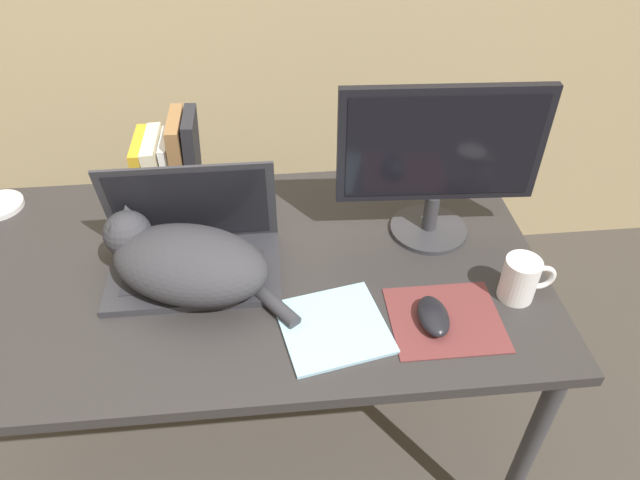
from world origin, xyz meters
TOP-DOWN VIEW (x-y plane):
  - desk at (0.00, 0.38)m, footprint 1.45×0.77m
  - laptop at (-0.09, 0.40)m, footprint 0.39×0.24m
  - cat at (-0.10, 0.33)m, footprint 0.43×0.31m
  - external_monitor at (0.49, 0.47)m, footprint 0.47×0.19m
  - mousepad at (0.45, 0.17)m, footprint 0.24×0.20m
  - computer_mouse at (0.42, 0.17)m, footprint 0.06×0.11m
  - book_row at (-0.16, 0.67)m, footprint 0.17×0.17m
  - notepad at (0.21, 0.17)m, footprint 0.25×0.25m
  - mug at (0.63, 0.23)m, footprint 0.12×0.08m

SIDE VIEW (x-z plane):
  - desk at x=0.00m, z-range 0.30..1.06m
  - mousepad at x=0.45m, z-range 0.75..0.75m
  - notepad at x=0.21m, z-range 0.75..0.76m
  - computer_mouse at x=0.42m, z-range 0.75..0.79m
  - laptop at x=-0.09m, z-range 0.67..0.92m
  - mug at x=0.63m, z-range 0.75..0.85m
  - cat at x=-0.10m, z-range 0.75..0.91m
  - book_row at x=-0.16m, z-range 0.73..0.98m
  - external_monitor at x=0.49m, z-range 0.77..1.16m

